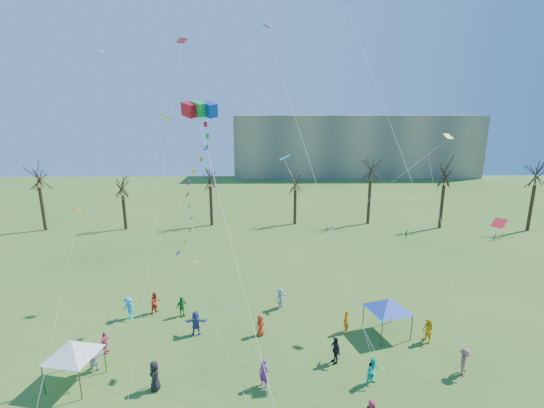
{
  "coord_description": "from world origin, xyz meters",
  "views": [
    {
      "loc": [
        -0.36,
        -14.75,
        15.82
      ],
      "look_at": [
        -0.06,
        5.0,
        11.0
      ],
      "focal_mm": 25.0,
      "sensor_mm": 36.0,
      "label": 1
    }
  ],
  "objects_px": {
    "big_box_kite": "(198,192)",
    "distant_building": "(354,145)",
    "canopy_tent_blue": "(388,304)",
    "canopy_tent_white": "(73,349)"
  },
  "relations": [
    {
      "from": "canopy_tent_white",
      "to": "canopy_tent_blue",
      "type": "xyz_separation_m",
      "value": [
        20.13,
        4.85,
        0.08
      ]
    },
    {
      "from": "big_box_kite",
      "to": "distant_building",
      "type": "bearing_deg",
      "value": 70.3
    },
    {
      "from": "distant_building",
      "to": "canopy_tent_blue",
      "type": "height_order",
      "value": "distant_building"
    },
    {
      "from": "distant_building",
      "to": "canopy_tent_blue",
      "type": "xyz_separation_m",
      "value": [
        -13.64,
        -72.2,
        -5.13
      ]
    },
    {
      "from": "distant_building",
      "to": "canopy_tent_white",
      "type": "distance_m",
      "value": 84.29
    },
    {
      "from": "canopy_tent_white",
      "to": "canopy_tent_blue",
      "type": "height_order",
      "value": "canopy_tent_blue"
    },
    {
      "from": "distant_building",
      "to": "canopy_tent_white",
      "type": "xyz_separation_m",
      "value": [
        -33.78,
        -77.05,
        -5.21
      ]
    },
    {
      "from": "distant_building",
      "to": "big_box_kite",
      "type": "height_order",
      "value": "big_box_kite"
    },
    {
      "from": "canopy_tent_white",
      "to": "distant_building",
      "type": "bearing_deg",
      "value": 66.33
    },
    {
      "from": "distant_building",
      "to": "big_box_kite",
      "type": "xyz_separation_m",
      "value": [
        -26.53,
        -74.1,
        3.57
      ]
    }
  ]
}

